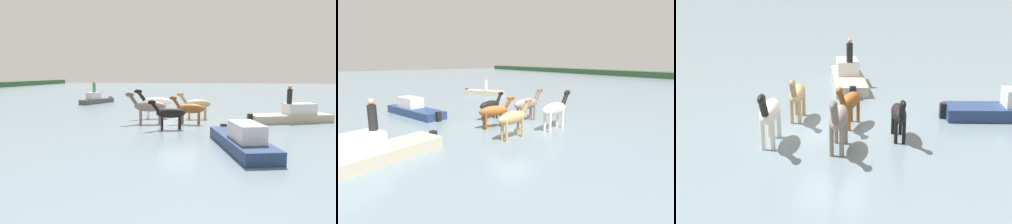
{
  "view_description": "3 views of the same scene",
  "coord_description": "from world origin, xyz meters",
  "views": [
    {
      "loc": [
        -18.95,
        -2.18,
        3.14
      ],
      "look_at": [
        0.29,
        0.63,
        0.62
      ],
      "focal_mm": 31.74,
      "sensor_mm": 36.0,
      "label": 1
    },
    {
      "loc": [
        11.83,
        -8.72,
        3.83
      ],
      "look_at": [
        0.43,
        -0.73,
        1.05
      ],
      "focal_mm": 28.82,
      "sensor_mm": 36.0,
      "label": 2
    },
    {
      "loc": [
        -4.75,
        16.2,
        5.77
      ],
      "look_at": [
        -0.58,
        0.27,
        0.89
      ],
      "focal_mm": 52.38,
      "sensor_mm": 36.0,
      "label": 3
    }
  ],
  "objects": [
    {
      "name": "ground_plane",
      "position": [
        0.0,
        0.0,
        0.0
      ],
      "size": [
        159.94,
        159.94,
        0.0
      ],
      "primitive_type": "plane",
      "color": "slate"
    },
    {
      "name": "horse_chestnut_trailing",
      "position": [
        -0.49,
        -0.84,
        0.96
      ],
      "size": [
        0.69,
        2.26,
        1.75
      ],
      "rotation": [
        0.0,
        0.0,
        1.47
      ],
      "color": "brown",
      "rests_on": "ground_plane"
    },
    {
      "name": "horse_mid_herd",
      "position": [
        1.6,
        1.71,
        1.13
      ],
      "size": [
        1.05,
        2.66,
        2.06
      ],
      "rotation": [
        0.0,
        0.0,
        1.79
      ],
      "color": "silver",
      "rests_on": "ground_plane"
    },
    {
      "name": "horse_rear_stallion",
      "position": [
        1.67,
        -1.14,
        1.03
      ],
      "size": [
        0.9,
        2.42,
        1.87
      ],
      "rotation": [
        0.0,
        0.0,
        1.76
      ],
      "color": "tan",
      "rests_on": "ground_plane"
    },
    {
      "name": "horse_gray_outer",
      "position": [
        -0.77,
        1.71,
        1.09
      ],
      "size": [
        0.88,
        2.57,
        1.99
      ],
      "rotation": [
        0.0,
        0.0,
        1.72
      ],
      "color": "gray",
      "rests_on": "ground_plane"
    },
    {
      "name": "horse_dun_straggler",
      "position": [
        -2.5,
        0.14,
        0.92
      ],
      "size": [
        0.92,
        2.16,
        1.68
      ],
      "rotation": [
        0.0,
        0.0,
        1.83
      ],
      "color": "black",
      "rests_on": "ground_plane"
    },
    {
      "name": "boat_launch_far",
      "position": [
        1.22,
        -7.41,
        0.32
      ],
      "size": [
        3.13,
        5.58,
        1.36
      ],
      "rotation": [
        0.0,
        0.0,
        5.04
      ],
      "color": "#B7AD93",
      "rests_on": "ground_plane"
    },
    {
      "name": "boat_motor_center",
      "position": [
        -12.9,
        5.8,
        0.16
      ],
      "size": [
        4.28,
        3.15,
        0.73
      ],
      "rotation": [
        0.0,
        0.0,
        0.52
      ],
      "color": "#B7AD93",
      "rests_on": "ground_plane"
    },
    {
      "name": "boat_dinghy_port",
      "position": [
        -6.53,
        -3.48,
        0.32
      ],
      "size": [
        5.42,
        2.6,
        1.35
      ],
      "rotation": [
        0.0,
        0.0,
        3.38
      ],
      "color": "navy",
      "rests_on": "ground_plane"
    },
    {
      "name": "person_helmsman_aft",
      "position": [
        1.09,
        -7.19,
        1.76
      ],
      "size": [
        0.32,
        0.32,
        1.19
      ],
      "color": "black",
      "rests_on": "boat_launch_far"
    },
    {
      "name": "person_watcher_seated",
      "position": [
        -12.68,
        5.86,
        1.13
      ],
      "size": [
        0.32,
        0.32,
        1.19
      ],
      "color": "silver",
      "rests_on": "boat_motor_center"
    }
  ]
}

